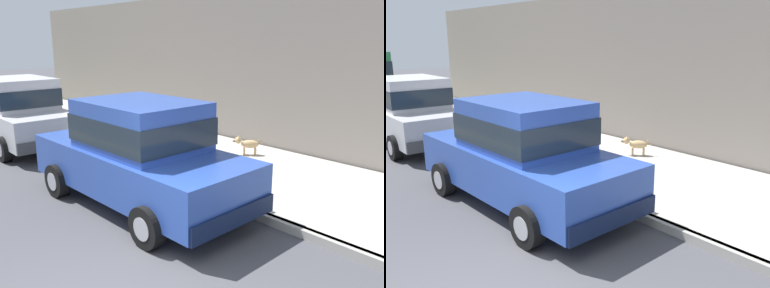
{
  "view_description": "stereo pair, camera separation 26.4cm",
  "coord_description": "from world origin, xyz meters",
  "views": [
    {
      "loc": [
        -1.93,
        -3.38,
        2.93
      ],
      "look_at": [
        3.58,
        2.64,
        0.85
      ],
      "focal_mm": 38.35,
      "sensor_mm": 36.0,
      "label": 1
    },
    {
      "loc": [
        -1.73,
        -3.55,
        2.93
      ],
      "look_at": [
        3.58,
        2.64,
        0.85
      ],
      "focal_mm": 38.35,
      "sensor_mm": 36.0,
      "label": 2
    }
  ],
  "objects": [
    {
      "name": "car_silver_sedan",
      "position": [
        2.14,
        8.27,
        0.98
      ],
      "size": [
        2.06,
        4.61,
        1.92
      ],
      "color": "#BCBCC1",
      "rests_on": "ground"
    },
    {
      "name": "dog_tan",
      "position": [
        5.74,
        2.97,
        0.43
      ],
      "size": [
        0.55,
        0.59,
        0.49
      ],
      "color": "tan",
      "rests_on": "sidewalk"
    },
    {
      "name": "building_facade",
      "position": [
        7.1,
        6.21,
        2.12
      ],
      "size": [
        0.5,
        20.0,
        4.25
      ],
      "primitive_type": "cube",
      "color": "slate",
      "rests_on": "ground"
    },
    {
      "name": "car_blue_sedan",
      "position": [
        2.12,
        2.42,
        0.98
      ],
      "size": [
        2.11,
        4.64,
        1.92
      ],
      "color": "#28479E",
      "rests_on": "ground"
    },
    {
      "name": "curb",
      "position": [
        3.2,
        0.0,
        0.07
      ],
      "size": [
        0.16,
        64.0,
        0.14
      ],
      "primitive_type": "cube",
      "color": "gray",
      "rests_on": "ground"
    },
    {
      "name": "sidewalk",
      "position": [
        5.0,
        0.0,
        0.07
      ],
      "size": [
        3.6,
        64.0,
        0.14
      ],
      "primitive_type": "cube",
      "color": "#A8A59E",
      "rests_on": "ground"
    }
  ]
}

